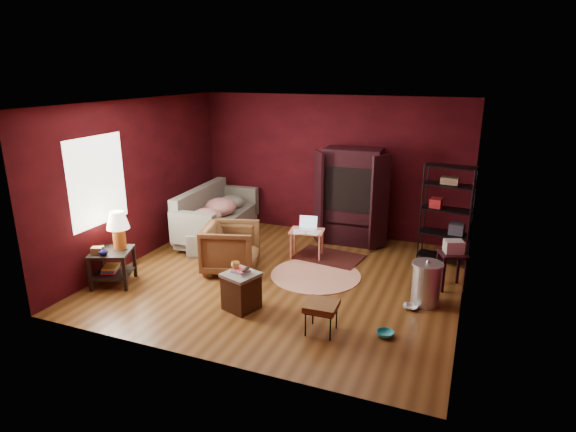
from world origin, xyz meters
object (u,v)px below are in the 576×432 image
armchair (231,246)px  wire_shelving (448,210)px  laptop_desk (307,233)px  tv_armoire (351,195)px  side_table (115,241)px  sofa (216,219)px  hamper (241,290)px

armchair → wire_shelving: bearing=-78.4°
laptop_desk → wire_shelving: (2.32, 0.69, 0.49)m
tv_armoire → wire_shelving: tv_armoire is taller
armchair → side_table: size_ratio=0.77×
sofa → laptop_desk: sofa is taller
side_table → tv_armoire: (2.95, 3.18, 0.27)m
hamper → tv_armoire: (0.72, 3.24, 0.68)m
tv_armoire → wire_shelving: size_ratio=1.07×
wire_shelving → laptop_desk: bearing=-156.9°
sofa → laptop_desk: 2.02m
hamper → wire_shelving: size_ratio=0.36×
side_table → wire_shelving: 5.53m
armchair → laptop_desk: bearing=-59.2°
hamper → sofa: bearing=126.7°
side_table → wire_shelving: wire_shelving is taller
sofa → armchair: armchair is taller
armchair → side_table: bearing=110.8°
side_table → wire_shelving: (4.75, 2.83, 0.25)m
laptop_desk → tv_armoire: tv_armoire is taller
hamper → laptop_desk: (0.20, 2.20, 0.17)m
side_table → wire_shelving: bearing=30.8°
hamper → side_table: bearing=178.5°
side_table → tv_armoire: size_ratio=0.63×
side_table → hamper: size_ratio=1.87×
side_table → laptop_desk: 3.25m
sofa → tv_armoire: bearing=-95.7°
tv_armoire → wire_shelving: (1.80, -0.35, -0.02)m
sofa → hamper: sofa is taller
sofa → tv_armoire: (2.53, 0.81, 0.55)m
sofa → armchair: bearing=-164.7°
armchair → hamper: armchair is taller
side_table → hamper: side_table is taller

